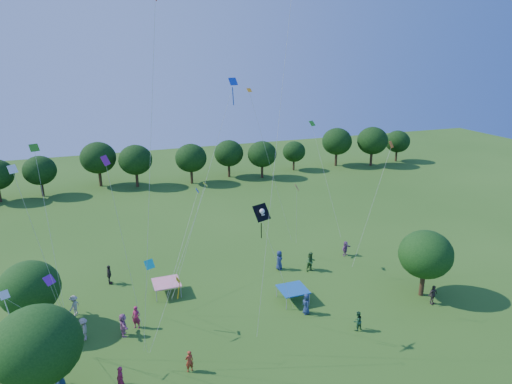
% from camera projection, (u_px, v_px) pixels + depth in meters
% --- Properties ---
extents(near_tree_west, '(4.87, 4.87, 6.32)m').
position_uv_depth(near_tree_west, '(37.00, 346.00, 25.01)').
color(near_tree_west, '#422B19').
rests_on(near_tree_west, ground).
extents(near_tree_north, '(4.28, 4.28, 5.35)m').
position_uv_depth(near_tree_north, '(29.00, 288.00, 32.38)').
color(near_tree_north, '#422B19').
rests_on(near_tree_north, ground).
extents(near_tree_east, '(4.35, 4.35, 5.68)m').
position_uv_depth(near_tree_east, '(426.00, 254.00, 36.98)').
color(near_tree_east, '#422B19').
rests_on(near_tree_east, ground).
extents(treeline, '(88.01, 8.77, 6.77)m').
position_uv_depth(treeline, '(149.00, 158.00, 67.47)').
color(treeline, '#422B19').
rests_on(treeline, ground).
extents(tent_red_stripe, '(2.20, 2.20, 1.10)m').
position_uv_depth(tent_red_stripe, '(166.00, 283.00, 37.96)').
color(tent_red_stripe, '#E31A46').
rests_on(tent_red_stripe, ground).
extents(tent_blue, '(2.20, 2.20, 1.10)m').
position_uv_depth(tent_blue, '(293.00, 289.00, 36.92)').
color(tent_blue, '#175098').
rests_on(tent_blue, ground).
extents(crowd_person_0, '(0.68, 0.96, 1.77)m').
position_uv_depth(crowd_person_0, '(59.00, 375.00, 27.48)').
color(crowd_person_0, '#1A314D').
rests_on(crowd_person_0, ground).
extents(crowd_person_1, '(0.77, 0.67, 1.75)m').
position_uv_depth(crowd_person_1, '(136.00, 317.00, 33.38)').
color(crowd_person_1, '#9B1C46').
rests_on(crowd_person_1, ground).
extents(crowd_person_2, '(0.73, 0.90, 1.62)m').
position_uv_depth(crowd_person_2, '(310.00, 262.00, 42.19)').
color(crowd_person_2, '#265A28').
rests_on(crowd_person_2, ground).
extents(crowd_person_3, '(1.03, 1.16, 1.66)m').
position_uv_depth(crowd_person_3, '(74.00, 306.00, 34.99)').
color(crowd_person_3, '#B5A991').
rests_on(crowd_person_3, ground).
extents(crowd_person_4, '(1.03, 0.61, 1.64)m').
position_uv_depth(crowd_person_4, '(433.00, 295.00, 36.52)').
color(crowd_person_4, '#413834').
rests_on(crowd_person_4, ground).
extents(crowd_person_5, '(0.65, 1.65, 1.74)m').
position_uv_depth(crowd_person_5, '(123.00, 325.00, 32.49)').
color(crowd_person_5, '#AC6494').
rests_on(crowd_person_5, ground).
extents(crowd_person_6, '(0.46, 0.83, 1.67)m').
position_uv_depth(crowd_person_6, '(306.00, 304.00, 35.19)').
color(crowd_person_6, navy).
rests_on(crowd_person_6, ground).
extents(crowd_person_7, '(0.65, 0.74, 1.68)m').
position_uv_depth(crowd_person_7, '(120.00, 380.00, 27.16)').
color(crowd_person_7, maroon).
rests_on(crowd_person_7, ground).
extents(crowd_person_8, '(0.97, 0.62, 1.83)m').
position_uv_depth(crowd_person_8, '(311.00, 262.00, 41.96)').
color(crowd_person_8, '#2C5825').
rests_on(crowd_person_8, ground).
extents(crowd_person_9, '(0.61, 1.15, 1.69)m').
position_uv_depth(crowd_person_9, '(84.00, 329.00, 32.03)').
color(crowd_person_9, '#A59484').
rests_on(crowd_person_9, ground).
extents(crowd_person_10, '(0.59, 1.09, 1.77)m').
position_uv_depth(crowd_person_10, '(109.00, 275.00, 39.62)').
color(crowd_person_10, '#362F2B').
rests_on(crowd_person_10, ground).
extents(crowd_person_11, '(1.48, 1.10, 1.51)m').
position_uv_depth(crowd_person_11, '(345.00, 248.00, 45.12)').
color(crowd_person_11, '#834C7F').
rests_on(crowd_person_11, ground).
extents(crowd_person_12, '(0.62, 0.97, 1.84)m').
position_uv_depth(crowd_person_12, '(279.00, 260.00, 42.25)').
color(crowd_person_12, navy).
rests_on(crowd_person_12, ground).
extents(crowd_person_13, '(0.62, 0.47, 1.51)m').
position_uv_depth(crowd_person_13, '(189.00, 361.00, 28.90)').
color(crowd_person_13, '#9E301C').
rests_on(crowd_person_13, ground).
extents(crowd_person_14, '(0.81, 0.54, 1.52)m').
position_uv_depth(crowd_person_14, '(357.00, 321.00, 33.14)').
color(crowd_person_14, '#214E2D').
rests_on(crowd_person_14, ground).
extents(pirate_kite, '(3.43, 1.10, 8.62)m').
position_uv_depth(pirate_kite, '(262.00, 214.00, 29.81)').
color(pirate_kite, black).
extents(red_high_kite, '(3.22, 1.46, 25.91)m').
position_uv_depth(red_high_kite, '(291.00, 1.00, 25.64)').
color(red_high_kite, red).
extents(small_kite_0, '(2.19, 2.30, 22.14)m').
position_uv_depth(small_kite_0, '(153.00, 73.00, 22.94)').
color(small_kite_0, red).
extents(small_kite_1, '(0.43, 2.52, 2.92)m').
position_uv_depth(small_kite_1, '(178.00, 284.00, 32.57)').
color(small_kite_1, '#F4A80C').
extents(small_kite_2, '(6.14, 4.41, 15.46)m').
position_uv_depth(small_kite_2, '(266.00, 150.00, 38.42)').
color(small_kite_2, orange).
extents(small_kite_3, '(0.91, 1.76, 12.90)m').
position_uv_depth(small_kite_3, '(43.00, 193.00, 27.93)').
color(small_kite_3, '#2E7F17').
extents(small_kite_4, '(4.49, 7.36, 6.34)m').
position_uv_depth(small_kite_4, '(191.00, 211.00, 39.82)').
color(small_kite_4, '#1421C8').
extents(small_kite_5, '(1.06, 1.20, 5.28)m').
position_uv_depth(small_kite_5, '(51.00, 286.00, 27.73)').
color(small_kite_5, purple).
extents(small_kite_6, '(1.52, 4.35, 12.97)m').
position_uv_depth(small_kite_6, '(33.00, 227.00, 24.39)').
color(small_kite_6, white).
extents(small_kite_7, '(0.75, 2.75, 4.49)m').
position_uv_depth(small_kite_7, '(149.00, 268.00, 31.58)').
color(small_kite_7, '#0CB5B3').
extents(small_kite_8, '(1.19, 2.08, 6.63)m').
position_uv_depth(small_kite_8, '(297.00, 194.00, 41.60)').
color(small_kite_8, red).
extents(small_kite_9, '(4.47, 1.88, 10.65)m').
position_uv_depth(small_kite_9, '(385.00, 165.00, 39.78)').
color(small_kite_9, orange).
extents(small_kite_10, '(4.32, 0.93, 10.62)m').
position_uv_depth(small_kite_10, '(188.00, 239.00, 28.07)').
color(small_kite_10, '#D1EC15').
extents(small_kite_11, '(2.24, 4.04, 11.42)m').
position_uv_depth(small_kite_11, '(317.00, 143.00, 45.73)').
color(small_kite_11, '#2D8D19').
extents(small_kite_12, '(5.38, 0.62, 16.45)m').
position_uv_depth(small_kite_12, '(220.00, 130.00, 32.08)').
color(small_kite_12, '#123BBD').
extents(small_kite_13, '(1.69, 4.05, 13.70)m').
position_uv_depth(small_kite_13, '(119.00, 222.00, 22.94)').
color(small_kite_13, '#9A1982').
extents(small_kite_14, '(3.39, 2.16, 5.20)m').
position_uv_depth(small_kite_14, '(14.00, 303.00, 26.50)').
color(small_kite_14, silver).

